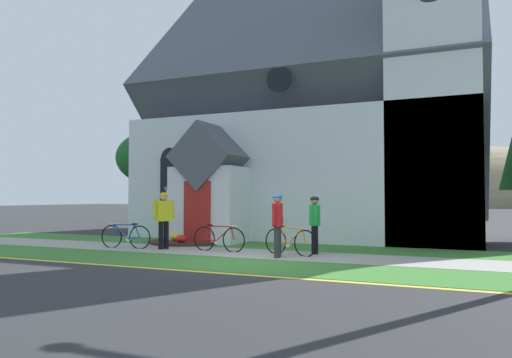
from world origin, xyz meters
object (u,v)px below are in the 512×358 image
object	(u,v)px
church_sign	(192,206)
cyclist_in_blue_jersey	(164,216)
bicycle_silver	(126,236)
cyclist_in_yellow_jersey	(278,221)
yard_deciduous_tree	(157,158)
cyclist_in_red_jersey	(315,221)
bicycle_green	(219,238)
bicycle_blue	(290,241)

from	to	relation	value
church_sign	cyclist_in_blue_jersey	xyz separation A→B (m)	(0.36, -2.22, -0.24)
bicycle_silver	cyclist_in_yellow_jersey	distance (m)	5.14
cyclist_in_blue_jersey	yard_deciduous_tree	distance (m)	8.24
cyclist_in_yellow_jersey	cyclist_in_red_jersey	xyz separation A→B (m)	(0.66, 1.12, -0.05)
bicycle_green	cyclist_in_blue_jersey	size ratio (longest dim) A/B	1.00
cyclist_in_blue_jersey	bicycle_green	bearing A→B (deg)	5.48
cyclist_in_yellow_jersey	yard_deciduous_tree	bearing A→B (deg)	141.41
church_sign	cyclist_in_yellow_jersey	size ratio (longest dim) A/B	1.39
church_sign	cyclist_in_red_jersey	distance (m)	5.15
cyclist_in_yellow_jersey	yard_deciduous_tree	xyz separation A→B (m)	(-8.59, 6.85, 2.38)
cyclist_in_red_jersey	cyclist_in_blue_jersey	distance (m)	4.56
cyclist_in_red_jersey	yard_deciduous_tree	bearing A→B (deg)	148.21
church_sign	bicycle_silver	bearing A→B (deg)	-109.60
bicycle_blue	cyclist_in_blue_jersey	distance (m)	4.02
bicycle_green	cyclist_in_yellow_jersey	bearing A→B (deg)	-18.25
bicycle_blue	cyclist_in_blue_jersey	xyz separation A→B (m)	(-3.96, -0.15, 0.63)
bicycle_green	cyclist_in_red_jersey	world-z (taller)	cyclist_in_red_jersey
bicycle_blue	cyclist_in_red_jersey	bearing A→B (deg)	38.97
bicycle_blue	cyclist_in_blue_jersey	world-z (taller)	cyclist_in_blue_jersey
cyclist_in_yellow_jersey	church_sign	bearing A→B (deg)	147.04
bicycle_silver	bicycle_blue	bearing A→B (deg)	4.08
cyclist_in_red_jersey	bicycle_green	bearing A→B (deg)	-171.03
church_sign	bicycle_green	world-z (taller)	church_sign
bicycle_blue	cyclist_in_red_jersey	xyz separation A→B (m)	(0.56, 0.45, 0.54)
bicycle_blue	bicycle_silver	bearing A→B (deg)	-175.92
cyclist_in_blue_jersey	church_sign	bearing A→B (deg)	99.24
bicycle_blue	cyclist_in_red_jersey	distance (m)	0.90
bicycle_blue	cyclist_in_yellow_jersey	xyz separation A→B (m)	(-0.10, -0.67, 0.59)
bicycle_green	cyclist_in_red_jersey	distance (m)	2.83
bicycle_blue	bicycle_silver	distance (m)	5.21
bicycle_green	yard_deciduous_tree	size ratio (longest dim) A/B	0.37
bicycle_blue	yard_deciduous_tree	size ratio (longest dim) A/B	0.36
cyclist_in_yellow_jersey	cyclist_in_blue_jersey	xyz separation A→B (m)	(-3.86, 0.52, 0.04)
cyclist_in_yellow_jersey	cyclist_in_blue_jersey	bearing A→B (deg)	172.35
bicycle_blue	bicycle_green	world-z (taller)	bicycle_blue
cyclist_in_red_jersey	cyclist_in_blue_jersey	xyz separation A→B (m)	(-4.52, -0.60, 0.09)
cyclist_in_yellow_jersey	cyclist_in_red_jersey	world-z (taller)	cyclist_in_yellow_jersey
church_sign	cyclist_in_blue_jersey	bearing A→B (deg)	-80.76
church_sign	yard_deciduous_tree	world-z (taller)	yard_deciduous_tree
bicycle_green	cyclist_in_blue_jersey	world-z (taller)	cyclist_in_blue_jersey
cyclist_in_yellow_jersey	bicycle_blue	bearing A→B (deg)	81.53
bicycle_blue	bicycle_green	size ratio (longest dim) A/B	0.97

